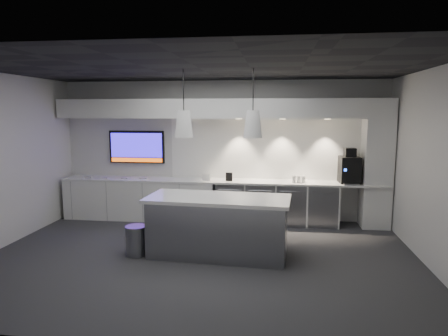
# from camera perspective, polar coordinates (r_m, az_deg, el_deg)

# --- Properties ---
(floor) EXTENTS (7.00, 7.00, 0.00)m
(floor) POSITION_cam_1_polar(r_m,az_deg,el_deg) (6.64, -3.38, -12.63)
(floor) COLOR #313133
(floor) RESTS_ON ground
(ceiling) EXTENTS (7.00, 7.00, 0.00)m
(ceiling) POSITION_cam_1_polar(r_m,az_deg,el_deg) (6.24, -3.61, 14.08)
(ceiling) COLOR black
(ceiling) RESTS_ON wall_back
(wall_back) EXTENTS (7.00, 0.00, 7.00)m
(wall_back) POSITION_cam_1_polar(r_m,az_deg,el_deg) (8.72, -0.37, 2.52)
(wall_back) COLOR silver
(wall_back) RESTS_ON floor
(wall_front) EXTENTS (7.00, 0.00, 7.00)m
(wall_front) POSITION_cam_1_polar(r_m,az_deg,el_deg) (3.88, -10.55, -4.69)
(wall_front) COLOR silver
(wall_front) RESTS_ON floor
(wall_right) EXTENTS (0.00, 7.00, 7.00)m
(wall_right) POSITION_cam_1_polar(r_m,az_deg,el_deg) (6.57, 28.03, -0.27)
(wall_right) COLOR silver
(wall_right) RESTS_ON floor
(back_counter) EXTENTS (6.80, 0.65, 0.04)m
(back_counter) POSITION_cam_1_polar(r_m,az_deg,el_deg) (8.48, -0.66, -1.86)
(back_counter) COLOR white
(back_counter) RESTS_ON left_base_cabinets
(left_base_cabinets) EXTENTS (3.30, 0.63, 0.86)m
(left_base_cabinets) POSITION_cam_1_polar(r_m,az_deg,el_deg) (8.98, -11.81, -4.40)
(left_base_cabinets) COLOR white
(left_base_cabinets) RESTS_ON floor
(fridge_unit_a) EXTENTS (0.60, 0.61, 0.85)m
(fridge_unit_a) POSITION_cam_1_polar(r_m,az_deg,el_deg) (8.54, 1.01, -4.91)
(fridge_unit_a) COLOR gray
(fridge_unit_a) RESTS_ON floor
(fridge_unit_b) EXTENTS (0.60, 0.61, 0.85)m
(fridge_unit_b) POSITION_cam_1_polar(r_m,az_deg,el_deg) (8.49, 5.25, -5.01)
(fridge_unit_b) COLOR gray
(fridge_unit_b) RESTS_ON floor
(fridge_unit_c) EXTENTS (0.60, 0.61, 0.85)m
(fridge_unit_c) POSITION_cam_1_polar(r_m,az_deg,el_deg) (8.50, 9.52, -5.09)
(fridge_unit_c) COLOR gray
(fridge_unit_c) RESTS_ON floor
(fridge_unit_d) EXTENTS (0.60, 0.61, 0.85)m
(fridge_unit_d) POSITION_cam_1_polar(r_m,az_deg,el_deg) (8.54, 13.76, -5.14)
(fridge_unit_d) COLOR gray
(fridge_unit_d) RESTS_ON floor
(backsplash) EXTENTS (4.60, 0.03, 1.30)m
(backsplash) POSITION_cam_1_polar(r_m,az_deg,el_deg) (8.61, 7.56, 2.72)
(backsplash) COLOR white
(backsplash) RESTS_ON wall_back
(soffit) EXTENTS (6.90, 0.60, 0.40)m
(soffit) POSITION_cam_1_polar(r_m,az_deg,el_deg) (8.38, -0.65, 8.46)
(soffit) COLOR white
(soffit) RESTS_ON wall_back
(column) EXTENTS (0.55, 0.55, 2.60)m
(column) POSITION_cam_1_polar(r_m,az_deg,el_deg) (8.60, 20.98, 0.56)
(column) COLOR white
(column) RESTS_ON floor
(wall_tv) EXTENTS (1.25, 0.07, 0.72)m
(wall_tv) POSITION_cam_1_polar(r_m,az_deg,el_deg) (9.12, -12.34, 2.96)
(wall_tv) COLOR black
(wall_tv) RESTS_ON wall_back
(island) EXTENTS (2.36, 1.14, 0.98)m
(island) POSITION_cam_1_polar(r_m,az_deg,el_deg) (6.58, -0.83, -8.28)
(island) COLOR gray
(island) RESTS_ON floor
(bin) EXTENTS (0.37, 0.37, 0.49)m
(bin) POSITION_cam_1_polar(r_m,az_deg,el_deg) (6.80, -12.42, -10.09)
(bin) COLOR gray
(bin) RESTS_ON floor
(coffee_machine) EXTENTS (0.41, 0.57, 0.71)m
(coffee_machine) POSITION_cam_1_polar(r_m,az_deg,el_deg) (8.51, 17.48, -0.09)
(coffee_machine) COLOR black
(coffee_machine) RESTS_ON back_counter
(sign_black) EXTENTS (0.14, 0.04, 0.18)m
(sign_black) POSITION_cam_1_polar(r_m,az_deg,el_deg) (8.34, 0.72, -1.26)
(sign_black) COLOR black
(sign_black) RESTS_ON back_counter
(sign_white) EXTENTS (0.18, 0.06, 0.14)m
(sign_white) POSITION_cam_1_polar(r_m,az_deg,el_deg) (8.42, -2.55, -1.32)
(sign_white) COLOR white
(sign_white) RESTS_ON back_counter
(cup_cluster) EXTENTS (0.26, 0.17, 0.14)m
(cup_cluster) POSITION_cam_1_polar(r_m,az_deg,el_deg) (8.31, 10.62, -1.58)
(cup_cluster) COLOR silver
(cup_cluster) RESTS_ON back_counter
(tray_a) EXTENTS (0.20, 0.20, 0.02)m
(tray_a) POSITION_cam_1_polar(r_m,az_deg,el_deg) (9.25, -18.82, -1.25)
(tray_a) COLOR #A4A4A4
(tray_a) RESTS_ON back_counter
(tray_b) EXTENTS (0.20, 0.20, 0.02)m
(tray_b) POSITION_cam_1_polar(r_m,az_deg,el_deg) (9.10, -16.77, -1.32)
(tray_b) COLOR #A4A4A4
(tray_b) RESTS_ON back_counter
(tray_c) EXTENTS (0.18, 0.18, 0.02)m
(tray_c) POSITION_cam_1_polar(r_m,az_deg,el_deg) (8.93, -13.85, -1.38)
(tray_c) COLOR #A4A4A4
(tray_c) RESTS_ON back_counter
(tray_d) EXTENTS (0.19, 0.19, 0.02)m
(tray_d) POSITION_cam_1_polar(r_m,az_deg,el_deg) (8.85, -11.45, -1.39)
(tray_d) COLOR #A4A4A4
(tray_d) RESTS_ON back_counter
(pendant_left) EXTENTS (0.30, 0.30, 1.12)m
(pendant_left) POSITION_cam_1_polar(r_m,az_deg,el_deg) (6.42, -5.75, 6.31)
(pendant_left) COLOR white
(pendant_left) RESTS_ON ceiling
(pendant_right) EXTENTS (0.30, 0.30, 1.12)m
(pendant_right) POSITION_cam_1_polar(r_m,az_deg,el_deg) (6.26, 4.14, 6.29)
(pendant_right) COLOR white
(pendant_right) RESTS_ON ceiling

